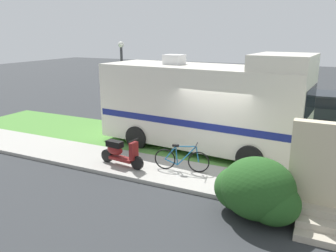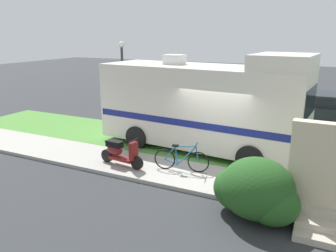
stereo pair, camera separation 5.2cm
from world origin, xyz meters
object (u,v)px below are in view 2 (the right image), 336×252
(bicycle, at_px, (181,159))
(street_lamp_post, at_px, (123,74))
(bottle_spare, at_px, (283,186))
(motorhome_rv, at_px, (203,105))
(bottle_green, at_px, (311,188))
(scooter, at_px, (120,152))

(bicycle, height_order, street_lamp_post, street_lamp_post)
(bicycle, height_order, bottle_spare, bicycle)
(motorhome_rv, xyz_separation_m, bottle_green, (3.98, -2.31, -1.51))
(bicycle, bearing_deg, scooter, -167.15)
(scooter, height_order, bicycle, scooter)
(bottle_spare, bearing_deg, bicycle, 179.58)
(motorhome_rv, relative_size, scooter, 4.57)
(scooter, bearing_deg, bicycle, 12.85)
(bicycle, xyz_separation_m, bottle_spare, (3.07, -0.02, -0.26))
(bottle_green, relative_size, street_lamp_post, 0.07)
(bottle_green, xyz_separation_m, street_lamp_post, (-8.91, 4.48, 2.18))
(bicycle, bearing_deg, bottle_green, 2.90)
(bottle_green, xyz_separation_m, bottle_spare, (-0.68, -0.21, 0.01))
(bottle_spare, bearing_deg, bottle_green, 17.28)
(scooter, relative_size, bicycle, 0.98)
(bottle_spare, bearing_deg, motorhome_rv, 142.55)
(scooter, distance_m, bicycle, 2.03)
(motorhome_rv, height_order, bicycle, motorhome_rv)
(motorhome_rv, relative_size, bottle_green, 30.19)
(bicycle, height_order, bottle_green, bicycle)
(bicycle, distance_m, street_lamp_post, 7.22)
(street_lamp_post, bearing_deg, scooter, -58.14)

